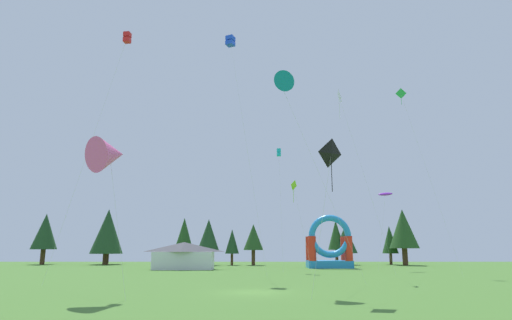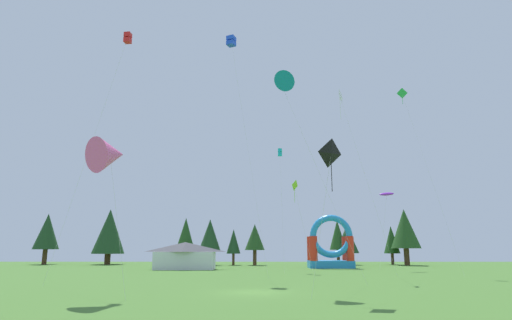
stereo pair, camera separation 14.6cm
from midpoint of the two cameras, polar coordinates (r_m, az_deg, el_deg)
The scene contains 23 objects.
ground_plane at distance 29.46m, azimuth -0.21°, elevation -17.40°, with size 120.00×120.00×0.00m, color #47752D.
kite_black_diamond at distance 26.10m, azimuth 10.14°, elevation 0.61°, with size 2.13×1.12×9.09m.
kite_green_diamond at distance 56.08m, azimuth 19.01°, elevation 8.14°, with size 4.00×4.66×22.07m.
kite_blue_box at distance 50.42m, azimuth -3.43°, elevation 15.61°, with size 4.63×2.35×26.63m.
kite_pink_delta at distance 28.51m, azimuth -19.09°, elevation 0.71°, with size 3.59×3.28×10.04m.
kite_red_box at distance 39.03m, azimuth -17.00°, elevation 15.28°, with size 5.95×1.19×20.88m.
kite_cyan_box at distance 57.39m, azimuth 3.13°, elevation 0.96°, with size 0.53×4.85×16.03m.
kite_purple_parafoil at distance 59.87m, azimuth 17.05°, elevation -4.41°, with size 2.63×1.00×10.33m.
kite_teal_delta at distance 34.76m, azimuth 3.32°, elevation 10.20°, with size 7.81×3.25×16.80m.
kite_lime_diamond at distance 53.01m, azimuth 5.04°, elevation -3.54°, with size 2.62×1.02×10.95m.
kite_white_diamond at distance 46.25m, azimuth 11.07°, elevation 8.17°, with size 6.04×2.64×19.18m.
inflatable_orange_dome at distance 63.50m, azimuth 9.89°, elevation -11.64°, with size 6.35×4.04×7.56m.
festival_tent at distance 59.48m, azimuth -9.64°, elevation -12.58°, with size 7.90×3.77×3.61m.
tree_row_0 at distance 83.79m, azimuth -26.43°, elevation -8.63°, with size 4.34×4.34×8.73m.
tree_row_1 at distance 79.33m, azimuth -19.27°, elevation -9.05°, with size 5.52×5.52×9.51m.
tree_row_2 at distance 75.83m, azimuth -9.58°, elevation -9.87°, with size 3.30×3.30×7.96m.
tree_row_3 at distance 72.08m, azimuth -6.34°, elevation -10.01°, with size 3.58×3.58×7.54m.
tree_row_4 at distance 72.44m, azimuth -3.17°, elevation -10.91°, with size 2.32×2.32×5.89m.
tree_row_5 at distance 72.09m, azimuth -0.30°, elevation -10.37°, with size 3.31×3.31×6.73m.
tree_row_6 at distance 75.46m, azimuth 10.77°, elevation -9.91°, with size 2.83×2.83×7.53m.
tree_row_7 at distance 74.97m, azimuth 12.00°, elevation -10.39°, with size 3.87×3.87×6.63m.
tree_row_8 at distance 78.28m, azimuth 17.61°, elevation -10.20°, with size 2.74×2.74×6.55m.
tree_row_9 at distance 76.02m, azimuth 19.25°, elevation -8.75°, with size 4.81×4.81×9.23m.
Camera 1 is at (0.09, -29.31, 2.97)m, focal length 29.74 mm.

